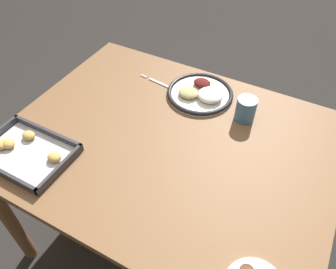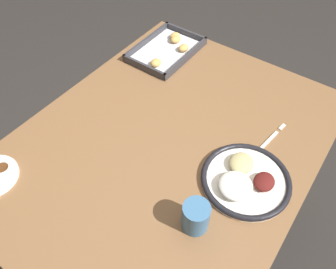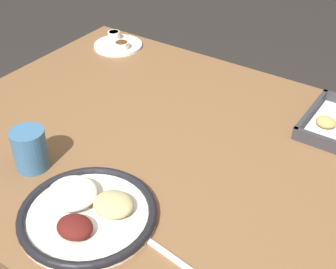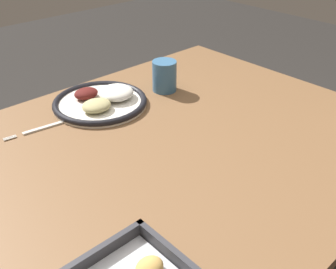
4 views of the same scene
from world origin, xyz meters
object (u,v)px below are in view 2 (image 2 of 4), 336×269
Objects in this scene: dinner_plate at (245,179)px; drinking_cup at (196,217)px; baking_tray at (167,50)px; fork at (267,142)px.

drinking_cup reaches higher than dinner_plate.
dinner_plate is at bearing -124.71° from baking_tray.
baking_tray is at bearing 55.29° from dinner_plate.
dinner_plate is 1.39× the size of fork.
fork is at bearing -5.88° from drinking_cup.
fork is 0.43m from drinking_cup.
dinner_plate is at bearing -169.65° from fork.
drinking_cup is at bearing -178.11° from fork.
drinking_cup is at bearing 166.68° from dinner_plate.
fork is at bearing 2.58° from dinner_plate.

